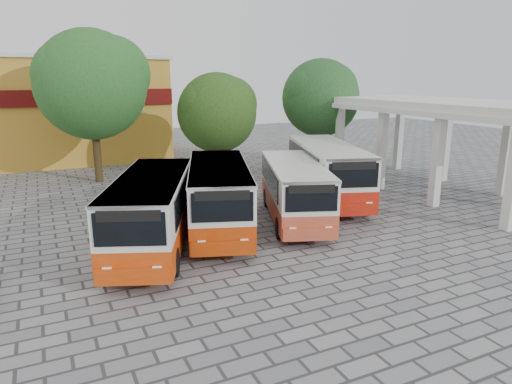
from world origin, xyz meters
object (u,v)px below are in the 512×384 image
bus_centre_left (219,193)px  bus_centre_right (295,188)px  bus_far_right (327,169)px  bus_far_left (152,208)px

bus_centre_left → bus_centre_right: (3.72, -0.24, -0.11)m
bus_centre_left → bus_far_right: 7.45m
bus_far_left → bus_centre_right: (6.94, 0.87, -0.10)m
bus_far_right → bus_centre_right: bearing=-127.1°
bus_far_left → bus_far_right: 10.85m
bus_far_left → bus_centre_right: size_ratio=1.06×
bus_far_left → bus_centre_left: bus_centre_left is taller
bus_centre_left → bus_centre_right: bus_centre_left is taller
bus_centre_left → bus_far_right: size_ratio=0.95×
bus_far_left → bus_centre_right: 7.00m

